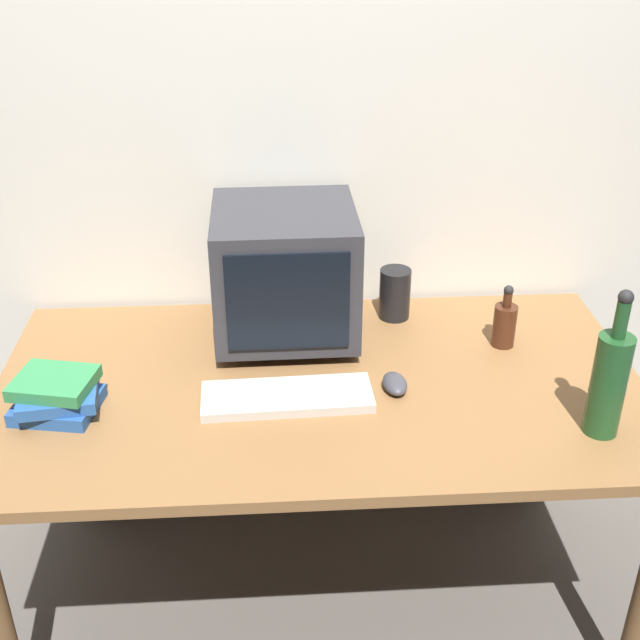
{
  "coord_description": "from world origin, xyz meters",
  "views": [
    {
      "loc": [
        -0.11,
        -1.75,
        1.88
      ],
      "look_at": [
        0.0,
        0.0,
        0.92
      ],
      "focal_mm": 45.7,
      "sensor_mm": 36.0,
      "label": 1
    }
  ],
  "objects_px": {
    "computer_mouse": "(395,384)",
    "metal_canister": "(395,294)",
    "crt_monitor": "(285,272)",
    "book_stack": "(57,395)",
    "bottle_tall": "(609,381)",
    "keyboard": "(287,397)",
    "bottle_short": "(505,323)"
  },
  "relations": [
    {
      "from": "keyboard",
      "to": "book_stack",
      "type": "height_order",
      "value": "book_stack"
    },
    {
      "from": "crt_monitor",
      "to": "metal_canister",
      "type": "bearing_deg",
      "value": 14.87
    },
    {
      "from": "book_stack",
      "to": "bottle_tall",
      "type": "bearing_deg",
      "value": -7.09
    },
    {
      "from": "computer_mouse",
      "to": "metal_canister",
      "type": "height_order",
      "value": "metal_canister"
    },
    {
      "from": "bottle_tall",
      "to": "book_stack",
      "type": "distance_m",
      "value": 1.29
    },
    {
      "from": "crt_monitor",
      "to": "book_stack",
      "type": "relative_size",
      "value": 1.82
    },
    {
      "from": "bottle_short",
      "to": "metal_canister",
      "type": "distance_m",
      "value": 0.33
    },
    {
      "from": "crt_monitor",
      "to": "bottle_short",
      "type": "xyz_separation_m",
      "value": [
        0.59,
        -0.1,
        -0.13
      ]
    },
    {
      "from": "book_stack",
      "to": "metal_canister",
      "type": "relative_size",
      "value": 1.44
    },
    {
      "from": "crt_monitor",
      "to": "bottle_tall",
      "type": "bearing_deg",
      "value": -35.01
    },
    {
      "from": "bottle_tall",
      "to": "keyboard",
      "type": "bearing_deg",
      "value": 166.97
    },
    {
      "from": "bottle_short",
      "to": "book_stack",
      "type": "distance_m",
      "value": 1.18
    },
    {
      "from": "crt_monitor",
      "to": "metal_canister",
      "type": "height_order",
      "value": "crt_monitor"
    },
    {
      "from": "crt_monitor",
      "to": "keyboard",
      "type": "relative_size",
      "value": 0.93
    },
    {
      "from": "bottle_tall",
      "to": "metal_canister",
      "type": "height_order",
      "value": "bottle_tall"
    },
    {
      "from": "computer_mouse",
      "to": "metal_canister",
      "type": "xyz_separation_m",
      "value": [
        0.05,
        0.39,
        0.06
      ]
    },
    {
      "from": "keyboard",
      "to": "metal_canister",
      "type": "relative_size",
      "value": 2.8
    },
    {
      "from": "crt_monitor",
      "to": "bottle_tall",
      "type": "xyz_separation_m",
      "value": [
        0.72,
        -0.5,
        -0.05
      ]
    },
    {
      "from": "crt_monitor",
      "to": "keyboard",
      "type": "bearing_deg",
      "value": -91.21
    },
    {
      "from": "computer_mouse",
      "to": "bottle_short",
      "type": "height_order",
      "value": "bottle_short"
    },
    {
      "from": "computer_mouse",
      "to": "metal_canister",
      "type": "bearing_deg",
      "value": 77.49
    },
    {
      "from": "computer_mouse",
      "to": "crt_monitor",
      "type": "bearing_deg",
      "value": 126.67
    },
    {
      "from": "crt_monitor",
      "to": "bottle_tall",
      "type": "relative_size",
      "value": 1.07
    },
    {
      "from": "computer_mouse",
      "to": "bottle_tall",
      "type": "xyz_separation_m",
      "value": [
        0.45,
        -0.2,
        0.12
      ]
    },
    {
      "from": "crt_monitor",
      "to": "computer_mouse",
      "type": "height_order",
      "value": "crt_monitor"
    },
    {
      "from": "computer_mouse",
      "to": "bottle_short",
      "type": "xyz_separation_m",
      "value": [
        0.33,
        0.2,
        0.05
      ]
    },
    {
      "from": "bottle_short",
      "to": "computer_mouse",
      "type": "bearing_deg",
      "value": -148.14
    },
    {
      "from": "bottle_tall",
      "to": "bottle_short",
      "type": "relative_size",
      "value": 2.03
    },
    {
      "from": "bottle_tall",
      "to": "metal_canister",
      "type": "xyz_separation_m",
      "value": [
        -0.4,
        0.59,
        -0.06
      ]
    },
    {
      "from": "book_stack",
      "to": "crt_monitor",
      "type": "bearing_deg",
      "value": 31.59
    },
    {
      "from": "metal_canister",
      "to": "book_stack",
      "type": "bearing_deg",
      "value": -153.98
    },
    {
      "from": "crt_monitor",
      "to": "bottle_tall",
      "type": "height_order",
      "value": "crt_monitor"
    }
  ]
}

